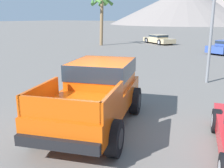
# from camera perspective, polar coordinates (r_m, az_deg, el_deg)

# --- Properties ---
(ground_plane) EXTENTS (320.00, 320.00, 0.00)m
(ground_plane) POSITION_cam_1_polar(r_m,az_deg,el_deg) (8.18, -2.24, -8.65)
(ground_plane) COLOR slate
(orange_pickup_truck) EXTENTS (3.45, 5.32, 1.85)m
(orange_pickup_truck) POSITION_cam_1_polar(r_m,az_deg,el_deg) (7.95, -3.38, -1.25)
(orange_pickup_truck) COLOR #CC4C0C
(orange_pickup_truck) RESTS_ON ground_plane
(parked_car_tan) EXTENTS (4.73, 3.89, 1.08)m
(parked_car_tan) POSITION_cam_1_polar(r_m,az_deg,el_deg) (32.55, 10.13, 9.62)
(parked_car_tan) COLOR tan
(parked_car_tan) RESTS_ON ground_plane
(palm_tree_leaning) EXTENTS (2.67, 2.65, 5.62)m
(palm_tree_leaning) POSITION_cam_1_polar(r_m,az_deg,el_deg) (30.20, -2.42, 16.51)
(palm_tree_leaning) COLOR brown
(palm_tree_leaning) RESTS_ON ground_plane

